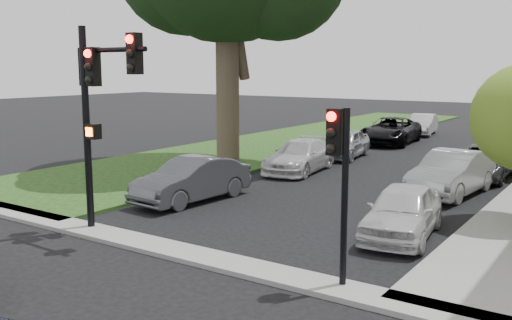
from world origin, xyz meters
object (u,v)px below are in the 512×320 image
Objects in this scene: car_parked_1 at (452,173)px; car_parked_6 at (300,156)px; traffic_signal_main at (97,92)px; traffic_signal_secondary at (339,164)px; car_parked_2 at (482,162)px; car_parked_8 at (391,131)px; car_parked_5 at (192,180)px; car_parked_7 at (345,143)px; car_parked_0 at (402,211)px; car_parked_9 at (423,124)px.

car_parked_6 is at bearing 177.45° from car_parked_1.
traffic_signal_main is at bearing -96.28° from car_parked_6.
traffic_signal_secondary is 10.60m from car_parked_1.
traffic_signal_main is 16.30m from car_parked_2.
car_parked_5 is at bearing -95.92° from car_parked_8.
traffic_signal_main is at bearing -96.55° from car_parked_7.
car_parked_6 is at bearing -94.82° from car_parked_8.
traffic_signal_main reaches higher than car_parked_1.
car_parked_5 is at bearing -125.94° from car_parked_2.
car_parked_2 is (6.95, 14.38, -3.25)m from traffic_signal_main.
car_parked_5 is at bearing 150.40° from traffic_signal_secondary.
car_parked_0 is 13.92m from car_parked_7.
car_parked_9 is (-7.42, 28.47, -1.95)m from traffic_signal_secondary.
car_parked_2 is (-0.19, 10.07, -0.03)m from car_parked_0.
traffic_signal_main is 1.25× the size of car_parked_5.
car_parked_9 is (0.27, 24.10, -0.05)m from car_parked_5.
car_parked_8 is (-0.22, 22.67, -3.14)m from traffic_signal_main.
car_parked_8 is at bearing 90.55° from traffic_signal_main.
car_parked_7 is at bearing 113.78° from car_parked_0.
car_parked_5 is (-0.39, 4.33, -3.18)m from traffic_signal_main.
car_parked_7 is (-7.49, 16.19, -1.92)m from traffic_signal_secondary.
car_parked_7 is (-0.08, 4.78, 0.03)m from car_parked_6.
traffic_signal_main reaches higher than car_parked_2.
car_parked_1 is (-0.50, 10.43, -1.85)m from traffic_signal_secondary.
car_parked_1 reaches higher than car_parked_6.
car_parked_1 is 6.98m from car_parked_6.
car_parked_2 is 7.36m from car_parked_7.
car_parked_7 is (-0.19, 16.14, -3.20)m from traffic_signal_main.
traffic_signal_main is at bearing 179.65° from traffic_signal_secondary.
car_parked_0 is at bearing -82.16° from car_parked_9.
car_parked_8 is at bearing 131.03° from car_parked_2.
car_parked_9 is (-7.07, 14.05, 0.02)m from car_parked_2.
car_parked_5 is 11.82m from car_parked_7.
traffic_signal_secondary is 24.00m from car_parked_8.
traffic_signal_main is at bearing -98.67° from car_parked_9.
car_parked_1 is 0.98× the size of car_parked_2.
traffic_signal_secondary reaches higher than car_parked_1.
car_parked_6 is 17.06m from car_parked_9.
traffic_signal_secondary is 14.56m from car_parked_2.
car_parked_8 reaches higher than car_parked_7.
car_parked_6 is (-7.06, -3.02, 0.02)m from car_parked_2.
car_parked_7 is at bearing 114.84° from traffic_signal_secondary.
traffic_signal_main reaches higher than car_parked_0.
car_parked_2 is 1.14× the size of car_parked_7.
car_parked_1 is 1.06× the size of car_parked_5.
traffic_signal_secondary reaches higher than car_parked_6.
car_parked_8 is at bearing 108.32° from traffic_signal_secondary.
traffic_signal_secondary is 0.88× the size of car_parked_7.
car_parked_2 is 10.96m from car_parked_8.
traffic_signal_secondary is at bearing -0.35° from traffic_signal_main.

